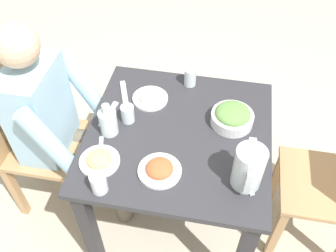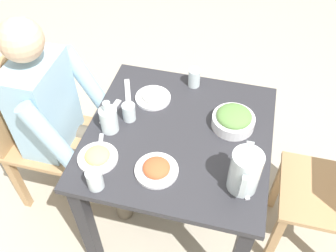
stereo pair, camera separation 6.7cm
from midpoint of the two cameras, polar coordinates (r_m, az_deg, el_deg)
name	(u,v)px [view 1 (the left image)]	position (r m, az deg, el deg)	size (l,w,h in m)	color
ground_plane	(176,212)	(2.24, 0.40, -13.16)	(8.00, 8.00, 0.00)	#B7AD99
dining_table	(178,151)	(1.76, 0.50, -3.85)	(0.82, 0.82, 0.71)	#2D2D33
chair_near	(30,136)	(2.07, -21.40, -1.53)	(0.40, 0.40, 0.88)	tan
diner_near	(61,122)	(1.87, -17.16, 0.50)	(0.48, 0.53, 1.18)	#9EC6E0
water_pitcher	(249,168)	(1.45, 11.01, -6.37)	(0.16, 0.12, 0.19)	silver
salad_bowl	(232,116)	(1.69, 8.79, 1.44)	(0.19, 0.19, 0.09)	white
plate_rice_curry	(160,169)	(1.52, -2.56, -6.72)	(0.18, 0.18, 0.05)	white
plate_yoghurt	(150,97)	(1.81, -3.82, 4.44)	(0.17, 0.17, 0.05)	white
plate_fries	(99,160)	(1.58, -11.74, -5.16)	(0.17, 0.17, 0.05)	white
water_glass_far_right	(128,114)	(1.70, -7.36, 1.86)	(0.06, 0.06, 0.09)	silver
water_glass_center	(190,77)	(1.87, 2.43, 7.56)	(0.06, 0.06, 0.09)	silver
water_glass_near_right	(99,183)	(1.47, -11.91, -8.63)	(0.07, 0.07, 0.09)	silver
oil_carafe	(108,123)	(1.65, -10.31, 0.43)	(0.08, 0.08, 0.16)	silver
fork_near	(109,114)	(1.76, -10.20, 1.80)	(0.17, 0.03, 0.01)	silver
knife_near	(101,153)	(1.61, -11.51, -4.18)	(0.18, 0.02, 0.01)	silver
fork_far	(124,92)	(1.86, -7.80, 5.14)	(0.17, 0.03, 0.01)	silver
knife_far	(245,176)	(1.54, 10.56, -7.61)	(0.18, 0.02, 0.01)	silver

